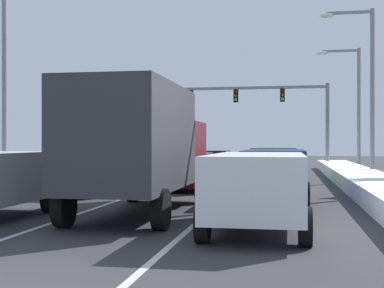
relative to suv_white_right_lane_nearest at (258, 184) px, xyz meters
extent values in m
plane|color=#333335|center=(-3.21, 7.45, -1.02)|extent=(120.00, 120.00, 0.00)
cube|color=silver|center=(-1.51, 10.87, -1.01)|extent=(0.14, 37.54, 0.01)
cube|color=silver|center=(-4.91, 10.87, -1.01)|extent=(0.14, 37.54, 0.01)
cube|color=white|center=(3.79, 10.87, -0.71)|extent=(2.07, 37.54, 0.61)
cube|color=white|center=(-10.21, 10.87, -0.72)|extent=(1.45, 37.54, 0.59)
cube|color=silver|center=(0.00, 0.01, 0.03)|extent=(1.95, 4.90, 1.25)
cube|color=black|center=(0.00, -2.40, 0.30)|extent=(1.56, 0.06, 0.55)
cube|color=red|center=(-0.78, -2.39, -0.07)|extent=(0.20, 0.08, 0.28)
cube|color=red|center=(0.78, -2.39, -0.07)|extent=(0.20, 0.08, 0.28)
cylinder|color=black|center=(-0.96, 1.71, -0.65)|extent=(0.25, 0.74, 0.74)
cylinder|color=black|center=(0.95, 1.71, -0.65)|extent=(0.25, 0.74, 0.74)
cylinder|color=black|center=(-0.96, -1.69, -0.65)|extent=(0.25, 0.74, 0.74)
cylinder|color=black|center=(0.95, -1.69, -0.65)|extent=(0.25, 0.74, 0.74)
cube|color=navy|center=(0.19, 6.36, 0.03)|extent=(1.95, 4.90, 1.25)
cube|color=black|center=(0.19, 3.95, 0.30)|extent=(1.56, 0.06, 0.55)
cube|color=red|center=(-0.59, 3.96, -0.07)|extent=(0.20, 0.08, 0.28)
cube|color=red|center=(0.97, 3.96, -0.07)|extent=(0.20, 0.08, 0.28)
cylinder|color=black|center=(-0.77, 8.06, -0.65)|extent=(0.25, 0.74, 0.74)
cylinder|color=black|center=(1.14, 8.06, -0.65)|extent=(0.25, 0.74, 0.74)
cylinder|color=black|center=(-0.77, 4.66, -0.65)|extent=(0.25, 0.74, 0.74)
cylinder|color=black|center=(1.14, 4.66, -0.65)|extent=(0.25, 0.74, 0.74)
cube|color=#1E5633|center=(0.00, 13.68, 0.03)|extent=(1.95, 4.90, 1.25)
cube|color=black|center=(0.00, 11.27, 0.30)|extent=(1.56, 0.06, 0.55)
cube|color=red|center=(-0.78, 11.28, -0.07)|extent=(0.20, 0.08, 0.28)
cube|color=red|center=(0.78, 11.28, -0.07)|extent=(0.20, 0.08, 0.28)
cylinder|color=black|center=(-0.95, 15.38, -0.65)|extent=(0.25, 0.74, 0.74)
cylinder|color=black|center=(0.96, 15.38, -0.65)|extent=(0.25, 0.74, 0.74)
cylinder|color=black|center=(-0.95, 11.98, -0.65)|extent=(0.25, 0.74, 0.74)
cylinder|color=black|center=(0.96, 11.98, -0.65)|extent=(0.25, 0.74, 0.74)
cube|color=maroon|center=(-3.22, 4.72, 0.54)|extent=(2.35, 2.20, 2.00)
cube|color=#333338|center=(-3.22, 1.12, 1.04)|extent=(2.35, 5.00, 2.60)
cylinder|color=black|center=(-4.34, 5.02, -0.56)|extent=(0.28, 0.92, 0.92)
cylinder|color=black|center=(-2.09, 5.02, -0.56)|extent=(0.28, 0.92, 0.92)
cylinder|color=black|center=(-4.34, -0.38, -0.56)|extent=(0.28, 0.92, 0.92)
cylinder|color=black|center=(-2.09, -0.38, -0.56)|extent=(0.28, 0.92, 0.92)
cube|color=black|center=(-3.33, 9.82, -0.39)|extent=(1.82, 4.50, 0.70)
cube|color=black|center=(-3.33, 9.67, 0.22)|extent=(1.64, 2.20, 0.55)
cube|color=red|center=(-4.03, 7.62, -0.27)|extent=(0.24, 0.08, 0.14)
cube|color=red|center=(-2.64, 7.62, -0.27)|extent=(0.24, 0.08, 0.14)
cylinder|color=black|center=(-4.22, 11.37, -0.69)|extent=(0.22, 0.66, 0.66)
cylinder|color=black|center=(-2.44, 11.37, -0.69)|extent=(0.22, 0.66, 0.66)
cylinder|color=black|center=(-4.22, 8.27, -0.69)|extent=(0.22, 0.66, 0.66)
cylinder|color=black|center=(-2.44, 8.27, -0.69)|extent=(0.22, 0.66, 0.66)
cube|color=#937F60|center=(-3.23, 15.86, -0.39)|extent=(1.82, 4.50, 0.70)
cube|color=black|center=(-3.23, 15.71, 0.22)|extent=(1.64, 2.20, 0.55)
cube|color=red|center=(-3.92, 13.66, -0.27)|extent=(0.24, 0.08, 0.14)
cube|color=red|center=(-2.54, 13.66, -0.27)|extent=(0.24, 0.08, 0.14)
cylinder|color=black|center=(-4.12, 17.41, -0.69)|extent=(0.22, 0.66, 0.66)
cylinder|color=black|center=(-2.34, 17.41, -0.69)|extent=(0.22, 0.66, 0.66)
cylinder|color=black|center=(-4.12, 14.31, -0.69)|extent=(0.22, 0.66, 0.66)
cylinder|color=black|center=(-2.34, 14.31, -0.69)|extent=(0.22, 0.66, 0.66)
cylinder|color=black|center=(-5.78, 1.98, -0.65)|extent=(0.25, 0.74, 0.74)
cube|color=#38383D|center=(-6.82, 7.17, -0.39)|extent=(1.82, 4.50, 0.70)
cube|color=black|center=(-6.82, 7.02, 0.22)|extent=(1.64, 2.20, 0.55)
cube|color=red|center=(-7.52, 4.97, -0.27)|extent=(0.24, 0.08, 0.14)
cube|color=red|center=(-6.13, 4.97, -0.27)|extent=(0.24, 0.08, 0.14)
cylinder|color=black|center=(-7.71, 8.72, -0.69)|extent=(0.22, 0.66, 0.66)
cylinder|color=black|center=(-5.93, 8.72, -0.69)|extent=(0.22, 0.66, 0.66)
cylinder|color=black|center=(-7.71, 5.62, -0.69)|extent=(0.22, 0.66, 0.66)
cylinder|color=black|center=(-5.93, 5.62, -0.69)|extent=(0.22, 0.66, 0.66)
cube|color=slate|center=(-6.37, 13.17, -0.39)|extent=(1.82, 4.50, 0.70)
cube|color=black|center=(-6.37, 13.02, 0.22)|extent=(1.64, 2.20, 0.55)
cube|color=red|center=(-7.07, 10.97, -0.27)|extent=(0.24, 0.08, 0.14)
cube|color=red|center=(-5.68, 10.97, -0.27)|extent=(0.24, 0.08, 0.14)
cylinder|color=black|center=(-7.26, 14.72, -0.69)|extent=(0.22, 0.66, 0.66)
cylinder|color=black|center=(-5.48, 14.72, -0.69)|extent=(0.22, 0.66, 0.66)
cylinder|color=black|center=(-7.26, 11.62, -0.69)|extent=(0.22, 0.66, 0.66)
cylinder|color=black|center=(-5.48, 11.62, -0.69)|extent=(0.22, 0.66, 0.66)
cylinder|color=slate|center=(3.39, 27.93, 2.08)|extent=(0.28, 0.28, 6.20)
cube|color=slate|center=(-3.54, 27.93, 4.93)|extent=(13.86, 0.20, 0.20)
cube|color=black|center=(0.19, 27.93, 4.36)|extent=(0.34, 0.34, 0.95)
sphere|color=#4C0A0A|center=(0.19, 27.74, 4.64)|extent=(0.22, 0.22, 0.22)
sphere|color=#593F0C|center=(0.19, 27.74, 4.36)|extent=(0.22, 0.22, 0.22)
sphere|color=green|center=(0.19, 27.74, 4.07)|extent=(0.22, 0.22, 0.22)
cube|color=black|center=(-3.21, 27.93, 4.36)|extent=(0.34, 0.34, 0.95)
sphere|color=#4C0A0A|center=(-3.21, 27.74, 4.64)|extent=(0.22, 0.22, 0.22)
sphere|color=#593F0C|center=(-3.21, 27.74, 4.36)|extent=(0.22, 0.22, 0.22)
sphere|color=green|center=(-3.21, 27.74, 4.07)|extent=(0.22, 0.22, 0.22)
cube|color=black|center=(-6.61, 27.93, 4.36)|extent=(0.34, 0.34, 0.95)
sphere|color=#4C0A0A|center=(-6.61, 27.74, 4.64)|extent=(0.22, 0.22, 0.22)
sphere|color=#593F0C|center=(-6.61, 27.74, 4.36)|extent=(0.22, 0.22, 0.22)
sphere|color=green|center=(-6.61, 27.74, 4.07)|extent=(0.22, 0.22, 0.22)
cube|color=black|center=(-9.67, 27.93, 4.36)|extent=(0.34, 0.34, 0.95)
sphere|color=#4C0A0A|center=(-9.67, 27.74, 4.64)|extent=(0.22, 0.22, 0.22)
sphere|color=#593F0C|center=(-9.67, 27.74, 4.36)|extent=(0.22, 0.22, 0.22)
sphere|color=green|center=(-9.67, 27.74, 4.07)|extent=(0.22, 0.22, 0.22)
cylinder|color=gray|center=(4.73, 15.98, 3.26)|extent=(0.22, 0.22, 8.56)
cube|color=gray|center=(3.63, 15.98, 7.39)|extent=(2.20, 0.14, 0.14)
ellipsoid|color=#EAE5C6|center=(2.53, 15.98, 7.29)|extent=(0.70, 0.36, 0.24)
cylinder|color=gray|center=(4.93, 22.81, 2.88)|extent=(0.22, 0.22, 7.79)
cube|color=gray|center=(3.83, 22.81, 6.62)|extent=(2.20, 0.14, 0.14)
ellipsoid|color=#EAE5C6|center=(2.73, 22.81, 6.52)|extent=(0.70, 0.36, 0.24)
cylinder|color=gray|center=(-10.69, 8.27, 3.51)|extent=(0.22, 0.22, 9.06)
camera|label=1|loc=(0.66, -11.78, 0.90)|focal=50.27mm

